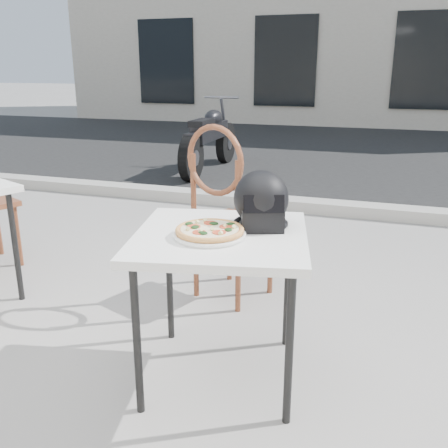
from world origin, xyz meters
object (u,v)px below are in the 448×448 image
(pizza, at_px, (210,230))
(cafe_chair_main, at_px, (226,205))
(cafe_table_main, at_px, (221,247))
(helmet, at_px, (261,202))
(motorcycle, at_px, (210,140))
(plate, at_px, (210,235))

(pizza, relative_size, cafe_chair_main, 0.35)
(cafe_table_main, relative_size, helmet, 2.68)
(cafe_table_main, distance_m, cafe_chair_main, 0.85)
(cafe_chair_main, distance_m, motorcycle, 4.25)
(pizza, distance_m, cafe_chair_main, 0.92)
(cafe_table_main, bearing_deg, cafe_chair_main, 106.76)
(plate, distance_m, cafe_chair_main, 0.91)
(cafe_chair_main, bearing_deg, plate, 124.82)
(helmet, bearing_deg, cafe_table_main, -153.35)
(plate, height_order, cafe_chair_main, cafe_chair_main)
(pizza, relative_size, helmet, 1.17)
(cafe_table_main, distance_m, plate, 0.10)
(cafe_table_main, height_order, pizza, pizza)
(motorcycle, bearing_deg, pizza, -70.02)
(pizza, height_order, motorcycle, motorcycle)
(cafe_table_main, bearing_deg, helmet, 46.89)
(motorcycle, bearing_deg, cafe_chair_main, -68.70)
(cafe_table_main, bearing_deg, motorcycle, 110.58)
(helmet, relative_size, cafe_chair_main, 0.30)
(pizza, distance_m, helmet, 0.30)
(cafe_table_main, height_order, motorcycle, motorcycle)
(cafe_table_main, height_order, helmet, helmet)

